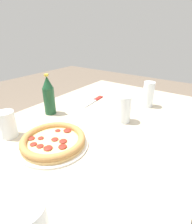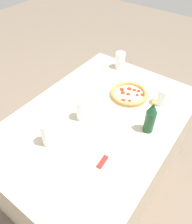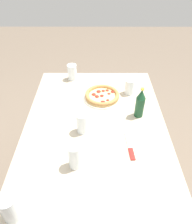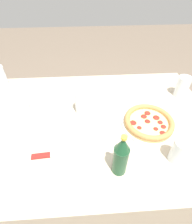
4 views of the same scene
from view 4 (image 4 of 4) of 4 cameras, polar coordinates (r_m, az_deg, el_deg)
ground_plane at (r=1.55m, az=-0.61°, el=-22.77°), size 8.00×8.00×0.00m
table at (r=1.21m, az=-0.75°, el=-15.44°), size 1.26×0.88×0.76m
pizza_salami at (r=0.92m, az=16.83°, el=-3.21°), size 0.27×0.27×0.04m
glass_red_wine at (r=1.26m, az=-28.86°, el=9.60°), size 0.08×0.08×0.14m
glass_orange_juice at (r=1.16m, az=26.31°, el=7.22°), size 0.07×0.07×0.12m
glass_cola at (r=0.98m, az=-19.58°, el=3.54°), size 0.06×0.06×0.14m
glass_iced_tea at (r=0.80m, az=25.54°, el=-11.70°), size 0.07×0.07×0.11m
glass_water at (r=0.93m, az=-4.79°, el=2.90°), size 0.07×0.07×0.13m
beer_bottle at (r=0.67m, az=8.13°, el=-14.00°), size 0.06×0.06×0.21m
knife at (r=0.80m, az=-13.93°, el=-13.31°), size 0.20×0.04×0.01m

